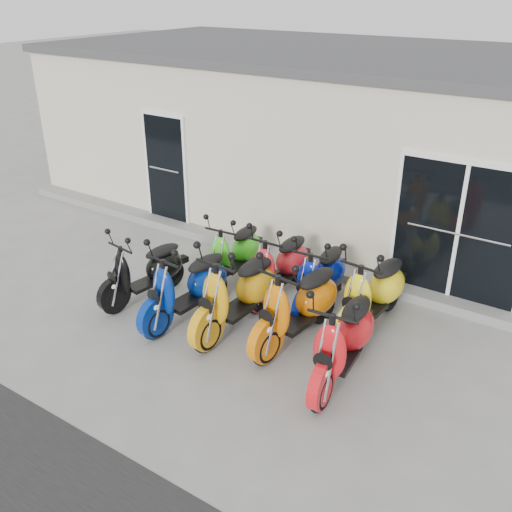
% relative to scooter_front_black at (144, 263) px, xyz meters
% --- Properties ---
extents(ground, '(80.00, 80.00, 0.00)m').
position_rel_scooter_front_black_xyz_m(ground, '(1.45, 0.39, -0.64)').
color(ground, gray).
rests_on(ground, ground).
extents(building, '(14.00, 6.00, 3.20)m').
position_rel_scooter_front_black_xyz_m(building, '(1.45, 5.59, 0.96)').
color(building, beige).
rests_on(building, ground).
extents(roof_cap, '(14.20, 6.20, 0.16)m').
position_rel_scooter_front_black_xyz_m(roof_cap, '(1.45, 5.59, 2.64)').
color(roof_cap, '#3F3F42').
rests_on(roof_cap, building).
extents(front_step, '(14.00, 0.40, 0.15)m').
position_rel_scooter_front_black_xyz_m(front_step, '(1.45, 2.41, -0.57)').
color(front_step, gray).
rests_on(front_step, ground).
extents(door_left, '(1.07, 0.08, 2.22)m').
position_rel_scooter_front_black_xyz_m(door_left, '(-1.75, 2.56, 0.62)').
color(door_left, black).
rests_on(door_left, front_step).
extents(door_right, '(2.02, 0.08, 2.22)m').
position_rel_scooter_front_black_xyz_m(door_right, '(4.05, 2.56, 0.62)').
color(door_right, black).
rests_on(door_right, front_step).
extents(scooter_front_black, '(0.88, 1.82, 1.29)m').
position_rel_scooter_front_black_xyz_m(scooter_front_black, '(0.00, 0.00, 0.00)').
color(scooter_front_black, black).
rests_on(scooter_front_black, ground).
extents(scooter_front_blue, '(0.84, 1.96, 1.41)m').
position_rel_scooter_front_black_xyz_m(scooter_front_blue, '(0.95, -0.09, 0.06)').
color(scooter_front_blue, navy).
rests_on(scooter_front_blue, ground).
extents(scooter_front_orange_a, '(0.81, 2.07, 1.51)m').
position_rel_scooter_front_black_xyz_m(scooter_front_orange_a, '(1.71, 0.11, 0.11)').
color(scooter_front_orange_a, orange).
rests_on(scooter_front_orange_a, ground).
extents(scooter_front_orange_b, '(0.96, 2.09, 1.49)m').
position_rel_scooter_front_black_xyz_m(scooter_front_orange_b, '(2.59, 0.30, 0.10)').
color(scooter_front_orange_b, '#D86B06').
rests_on(scooter_front_orange_b, ground).
extents(scooter_front_red, '(0.88, 2.02, 1.45)m').
position_rel_scooter_front_black_xyz_m(scooter_front_red, '(3.48, -0.12, 0.08)').
color(scooter_front_red, red).
rests_on(scooter_front_red, ground).
extents(scooter_back_green, '(0.77, 1.81, 1.30)m').
position_rel_scooter_front_black_xyz_m(scooter_back_green, '(0.80, 1.31, 0.01)').
color(scooter_back_green, '#38CC1D').
rests_on(scooter_back_green, ground).
extents(scooter_back_red, '(0.68, 1.86, 1.37)m').
position_rel_scooter_front_black_xyz_m(scooter_back_red, '(1.70, 1.26, 0.04)').
color(scooter_back_red, red).
rests_on(scooter_back_red, ground).
extents(scooter_back_blue, '(0.80, 1.86, 1.34)m').
position_rel_scooter_front_black_xyz_m(scooter_back_blue, '(2.42, 1.28, 0.02)').
color(scooter_back_blue, '#03179E').
rests_on(scooter_back_blue, ground).
extents(scooter_back_yellow, '(0.87, 2.01, 1.44)m').
position_rel_scooter_front_black_xyz_m(scooter_back_yellow, '(3.31, 1.21, 0.08)').
color(scooter_back_yellow, yellow).
rests_on(scooter_back_yellow, ground).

